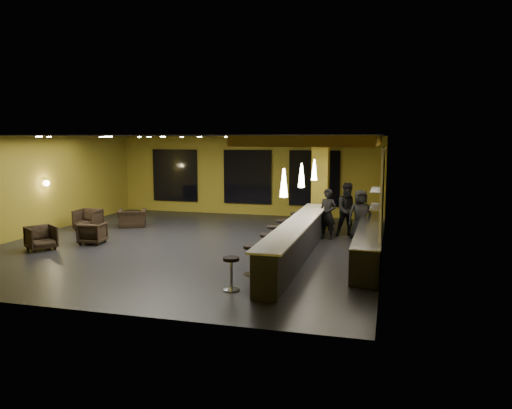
% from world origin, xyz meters
% --- Properties ---
extents(floor, '(12.00, 13.00, 0.10)m').
position_xyz_m(floor, '(0.00, 0.00, -0.05)').
color(floor, black).
rests_on(floor, ground).
extents(ceiling, '(12.00, 13.00, 0.10)m').
position_xyz_m(ceiling, '(0.00, 0.00, 3.55)').
color(ceiling, black).
extents(wall_back, '(12.00, 0.10, 3.50)m').
position_xyz_m(wall_back, '(0.00, 6.55, 1.75)').
color(wall_back, olive).
rests_on(wall_back, floor).
extents(wall_front, '(12.00, 0.10, 3.50)m').
position_xyz_m(wall_front, '(0.00, -6.55, 1.75)').
color(wall_front, olive).
rests_on(wall_front, floor).
extents(wall_left, '(0.10, 13.00, 3.50)m').
position_xyz_m(wall_left, '(-6.05, 0.00, 1.75)').
color(wall_left, olive).
rests_on(wall_left, floor).
extents(wall_right, '(0.10, 13.00, 3.50)m').
position_xyz_m(wall_right, '(6.05, 0.00, 1.75)').
color(wall_right, olive).
rests_on(wall_right, floor).
extents(wood_soffit, '(3.60, 8.00, 0.28)m').
position_xyz_m(wood_soffit, '(4.00, 1.00, 3.36)').
color(wood_soffit, olive).
rests_on(wood_soffit, ceiling).
extents(window_left, '(2.20, 0.06, 2.40)m').
position_xyz_m(window_left, '(-3.50, 6.44, 1.70)').
color(window_left, black).
rests_on(window_left, wall_back).
extents(window_center, '(2.20, 0.06, 2.40)m').
position_xyz_m(window_center, '(0.00, 6.44, 1.70)').
color(window_center, black).
rests_on(window_center, wall_back).
extents(window_right, '(2.20, 0.06, 2.40)m').
position_xyz_m(window_right, '(3.00, 6.44, 1.70)').
color(window_right, black).
rests_on(window_right, wall_back).
extents(tile_backsplash, '(0.06, 3.20, 2.40)m').
position_xyz_m(tile_backsplash, '(5.96, -1.00, 2.00)').
color(tile_backsplash, white).
rests_on(tile_backsplash, wall_right).
extents(bar_counter, '(0.60, 8.00, 1.00)m').
position_xyz_m(bar_counter, '(3.65, -1.00, 0.50)').
color(bar_counter, black).
rests_on(bar_counter, floor).
extents(bar_top, '(0.78, 8.10, 0.05)m').
position_xyz_m(bar_top, '(3.65, -1.00, 1.02)').
color(bar_top, white).
rests_on(bar_top, bar_counter).
extents(prep_counter, '(0.70, 6.00, 0.86)m').
position_xyz_m(prep_counter, '(5.65, -0.50, 0.43)').
color(prep_counter, black).
rests_on(prep_counter, floor).
extents(prep_top, '(0.72, 6.00, 0.03)m').
position_xyz_m(prep_top, '(5.65, -0.50, 0.89)').
color(prep_top, silver).
rests_on(prep_top, prep_counter).
extents(wall_shelf_lower, '(0.30, 1.50, 0.03)m').
position_xyz_m(wall_shelf_lower, '(5.82, -1.20, 1.60)').
color(wall_shelf_lower, silver).
rests_on(wall_shelf_lower, wall_right).
extents(wall_shelf_upper, '(0.30, 1.50, 0.03)m').
position_xyz_m(wall_shelf_upper, '(5.82, -1.20, 2.05)').
color(wall_shelf_upper, silver).
rests_on(wall_shelf_upper, wall_right).
extents(column, '(0.60, 0.60, 3.50)m').
position_xyz_m(column, '(3.65, 3.60, 1.75)').
color(column, olive).
rests_on(column, floor).
extents(wall_sconce, '(0.22, 0.22, 0.22)m').
position_xyz_m(wall_sconce, '(-5.88, 0.50, 1.80)').
color(wall_sconce, '#FFE5B2').
rests_on(wall_sconce, wall_left).
extents(pendant_0, '(0.20, 0.20, 0.70)m').
position_xyz_m(pendant_0, '(3.65, -3.00, 2.35)').
color(pendant_0, white).
rests_on(pendant_0, wood_soffit).
extents(pendant_1, '(0.20, 0.20, 0.70)m').
position_xyz_m(pendant_1, '(3.65, -0.50, 2.35)').
color(pendant_1, white).
rests_on(pendant_1, wood_soffit).
extents(pendant_2, '(0.20, 0.20, 0.70)m').
position_xyz_m(pendant_2, '(3.65, 2.00, 2.35)').
color(pendant_2, white).
rests_on(pendant_2, wood_soffit).
extents(staff_a, '(0.73, 0.60, 1.73)m').
position_xyz_m(staff_a, '(4.15, 1.85, 0.87)').
color(staff_a, black).
rests_on(staff_a, floor).
extents(staff_b, '(1.09, 0.95, 1.89)m').
position_xyz_m(staff_b, '(4.79, 2.53, 0.95)').
color(staff_b, black).
rests_on(staff_b, floor).
extents(staff_c, '(0.98, 0.80, 1.74)m').
position_xyz_m(staff_c, '(5.25, 1.75, 0.87)').
color(staff_c, black).
rests_on(staff_c, floor).
extents(armchair_a, '(1.12, 1.11, 0.74)m').
position_xyz_m(armchair_a, '(-4.20, -2.03, 0.37)').
color(armchair_a, black).
rests_on(armchair_a, floor).
extents(armchair_b, '(0.83, 0.85, 0.70)m').
position_xyz_m(armchair_b, '(-3.17, -0.84, 0.35)').
color(armchair_b, black).
rests_on(armchair_b, floor).
extents(armchair_c, '(0.86, 0.89, 0.79)m').
position_xyz_m(armchair_c, '(-4.75, 1.28, 0.39)').
color(armchair_c, black).
rests_on(armchair_c, floor).
extents(armchair_d, '(1.31, 1.25, 0.67)m').
position_xyz_m(armchair_d, '(-3.46, 2.28, 0.34)').
color(armchair_d, black).
rests_on(armchair_d, floor).
extents(bar_stool_0, '(0.39, 0.39, 0.77)m').
position_xyz_m(bar_stool_0, '(2.76, -4.46, 0.50)').
color(bar_stool_0, silver).
rests_on(bar_stool_0, floor).
extents(bar_stool_1, '(0.38, 0.38, 0.76)m').
position_xyz_m(bar_stool_1, '(2.83, -3.10, 0.49)').
color(bar_stool_1, silver).
rests_on(bar_stool_1, floor).
extents(bar_stool_2, '(0.41, 0.41, 0.81)m').
position_xyz_m(bar_stool_2, '(2.93, -1.77, 0.52)').
color(bar_stool_2, silver).
rests_on(bar_stool_2, floor).
extents(bar_stool_3, '(0.38, 0.38, 0.75)m').
position_xyz_m(bar_stool_3, '(2.73, -0.23, 0.48)').
color(bar_stool_3, silver).
rests_on(bar_stool_3, floor).
extents(bar_stool_4, '(0.38, 0.38, 0.76)m').
position_xyz_m(bar_stool_4, '(2.72, 0.90, 0.49)').
color(bar_stool_4, silver).
rests_on(bar_stool_4, floor).
extents(bar_stool_5, '(0.40, 0.40, 0.78)m').
position_xyz_m(bar_stool_5, '(2.95, 2.42, 0.50)').
color(bar_stool_5, silver).
rests_on(bar_stool_5, floor).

